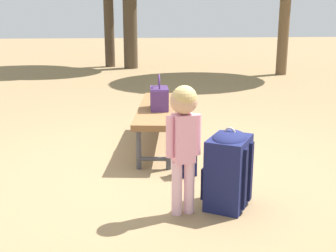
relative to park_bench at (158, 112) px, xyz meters
name	(u,v)px	position (x,y,z in m)	size (l,w,h in m)	color
ground_plane	(158,173)	(0.80, -0.05, -0.39)	(40.00, 40.00, 0.00)	#8C704C
park_bench	(158,112)	(0.00, 0.00, 0.00)	(1.64, 0.59, 0.45)	brown
handbag	(159,97)	(0.13, 0.01, 0.18)	(0.32, 0.19, 0.37)	#4C2D66
child_standing	(184,130)	(1.64, 0.08, 0.24)	(0.19, 0.25, 0.96)	#E5B2C6
backpack_large	(228,167)	(1.54, 0.43, -0.08)	(0.45, 0.42, 0.62)	#191E4C
backpack_small	(186,161)	(0.88, 0.20, -0.25)	(0.18, 0.19, 0.28)	#191E4C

